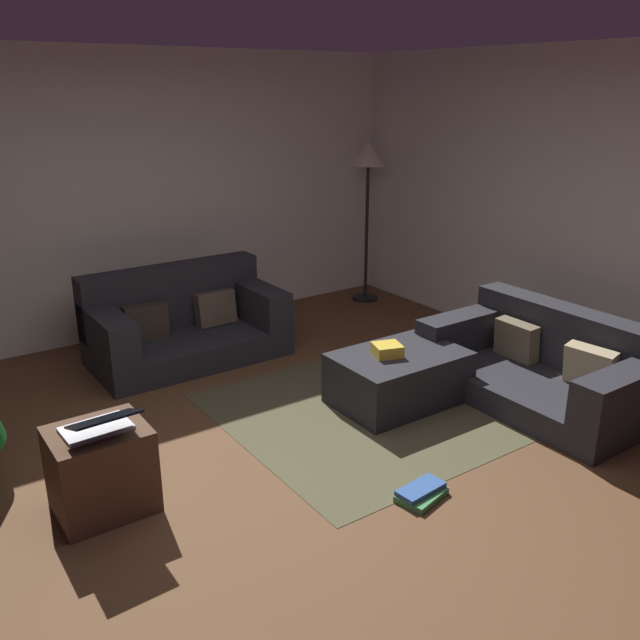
{
  "coord_description": "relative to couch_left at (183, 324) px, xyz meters",
  "views": [
    {
      "loc": [
        -1.82,
        -2.97,
        2.26
      ],
      "look_at": [
        0.65,
        0.59,
        0.75
      ],
      "focal_mm": 37.62,
      "sensor_mm": 36.0,
      "label": 1
    }
  ],
  "objects": [
    {
      "name": "ground_plane",
      "position": [
        -0.34,
        -2.25,
        -0.3
      ],
      "size": [
        6.4,
        6.4,
        0.0
      ],
      "primitive_type": "plane",
      "color": "brown"
    },
    {
      "name": "rear_partition",
      "position": [
        -0.34,
        0.89,
        1.0
      ],
      "size": [
        6.4,
        0.12,
        2.6
      ],
      "primitive_type": "cube",
      "color": "silver",
      "rests_on": "ground_plane"
    },
    {
      "name": "corner_partition",
      "position": [
        2.8,
        -2.25,
        1.0
      ],
      "size": [
        0.12,
        6.4,
        2.6
      ],
      "primitive_type": "cube",
      "color": "silver",
      "rests_on": "ground_plane"
    },
    {
      "name": "couch_left",
      "position": [
        0.0,
        0.0,
        0.0
      ],
      "size": [
        1.62,
        0.87,
        0.78
      ],
      "rotation": [
        0.0,
        0.0,
        3.15
      ],
      "color": "#26262B",
      "rests_on": "ground_plane"
    },
    {
      "name": "couch_right",
      "position": [
        1.92,
        -2.35,
        -0.04
      ],
      "size": [
        0.96,
        1.67,
        0.67
      ],
      "rotation": [
        0.0,
        0.0,
        1.57
      ],
      "color": "#26262B",
      "rests_on": "ground_plane"
    },
    {
      "name": "ottoman",
      "position": [
        0.96,
        -1.77,
        -0.1
      ],
      "size": [
        0.96,
        0.65,
        0.39
      ],
      "primitive_type": "cube",
      "color": "#26262B",
      "rests_on": "ground_plane"
    },
    {
      "name": "gift_box",
      "position": [
        0.85,
        -1.74,
        0.13
      ],
      "size": [
        0.24,
        0.24,
        0.09
      ],
      "primitive_type": "cube",
      "rotation": [
        0.0,
        0.0,
        -0.31
      ],
      "color": "gold",
      "rests_on": "ottoman"
    },
    {
      "name": "tv_remote",
      "position": [
        0.88,
        -1.67,
        0.1
      ],
      "size": [
        0.07,
        0.16,
        0.02
      ],
      "primitive_type": "cube",
      "rotation": [
        0.0,
        0.0,
        -0.11
      ],
      "color": "black",
      "rests_on": "ottoman"
    },
    {
      "name": "side_table",
      "position": [
        -1.31,
        -1.86,
        -0.05
      ],
      "size": [
        0.52,
        0.44,
        0.5
      ],
      "primitive_type": "cube",
      "color": "#4C3323",
      "rests_on": "ground_plane"
    },
    {
      "name": "laptop",
      "position": [
        -1.31,
        -1.92,
        0.25
      ],
      "size": [
        0.37,
        0.4,
        0.18
      ],
      "color": "silver",
      "rests_on": "side_table"
    },
    {
      "name": "book_stack",
      "position": [
        0.23,
        -2.81,
        -0.27
      ],
      "size": [
        0.33,
        0.26,
        0.07
      ],
      "color": "#387A47",
      "rests_on": "ground_plane"
    },
    {
      "name": "corner_lamp",
      "position": [
        2.36,
        0.4,
        1.16
      ],
      "size": [
        0.36,
        0.36,
        1.71
      ],
      "color": "black",
      "rests_on": "ground_plane"
    },
    {
      "name": "area_rug",
      "position": [
        0.96,
        -1.77,
        -0.3
      ],
      "size": [
        2.6,
        2.0,
        0.01
      ],
      "primitive_type": "cube",
      "color": "#4A472F",
      "rests_on": "ground_plane"
    }
  ]
}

